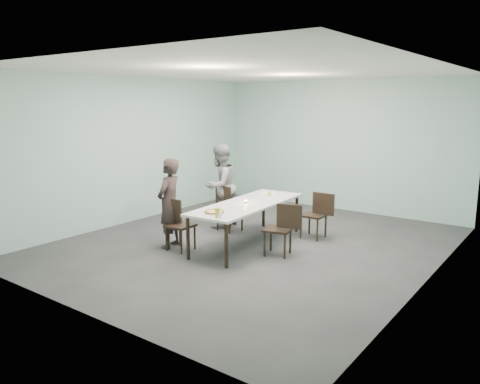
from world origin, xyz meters
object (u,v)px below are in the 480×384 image
Objects in this scene: beer_glass at (217,213)px; amber_tumbler at (269,194)px; chair_far_right at (318,212)px; chair_far_left at (227,205)px; table at (248,206)px; side_plate at (232,210)px; water_tumbler at (219,215)px; chair_near_left at (177,221)px; pizza at (214,212)px; tealight at (246,202)px; diner_near at (169,203)px; diner_far at (220,186)px; chair_near_right at (283,226)px.

amber_tumbler is (-0.29, 1.92, -0.03)m from beer_glass.
chair_far_left is at bearing 16.35° from chair_far_right.
table is 0.63m from side_plate.
chair_far_right is 9.67× the size of water_tumbler.
pizza is at bearing -0.50° from chair_near_left.
side_plate is 3.21× the size of tealight.
chair_far_right is 0.56× the size of diner_near.
diner_far reaches higher than diner_near.
chair_far_left and chair_near_right have the same top height.
beer_glass is at bearing 36.29° from diner_far.
side_plate is (-0.70, -1.67, 0.25)m from chair_far_right.
diner_near is at bearing 170.83° from water_tumbler.
chair_near_right and chair_far_right have the same top height.
chair_near_right is at bearing -11.62° from table.
chair_far_left is 1.85m from chair_near_right.
table is 33.18× the size of amber_tumbler.
tealight reaches higher than pizza.
tealight reaches higher than table.
chair_far_left is 1.56m from side_plate.
diner_near reaches higher than amber_tumbler.
diner_far is 1.81m from side_plate.
diner_far is 1.34m from tealight.
side_plate is 2.00× the size of water_tumbler.
pizza is (-0.81, -2.00, 0.27)m from chair_far_right.
diner_near reaches higher than chair_far_left.
chair_far_left is 0.45m from diner_far.
chair_far_left is at bearing 64.44° from diner_far.
chair_near_left is at bearing -179.36° from pizza.
diner_near is 1.01m from pizza.
table is at bearing 117.97° from diner_near.
amber_tumbler is at bearing 93.49° from table.
diner_near is 1.26m from beer_glass.
beer_glass is at bearing -11.57° from chair_near_left.
chair_far_right is at bearing 67.23° from side_plate.
beer_glass is at bearing -41.50° from pizza.
chair_near_right is 1.15m from pizza.
chair_far_right is at bearing -105.38° from chair_near_right.
beer_glass is (1.40, -1.81, -0.01)m from diner_far.
table is 3.05× the size of chair_far_right.
diner_far is 4.94× the size of pizza.
beer_glass reaches higher than water_tumbler.
chair_far_left is (-0.89, 0.54, -0.19)m from table.
chair_near_left is 2.59m from chair_far_right.
chair_far_left is at bearing 124.62° from water_tumbler.
water_tumbler is at bearing 36.99° from diner_far.
chair_near_right is (1.70, -0.71, 0.00)m from chair_far_left.
diner_near is at bearing 7.81° from chair_near_right.
chair_near_left and chair_far_right have the same top height.
chair_far_right is at bearing 122.35° from diner_near.
table is at bearing -21.56° from chair_far_left.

